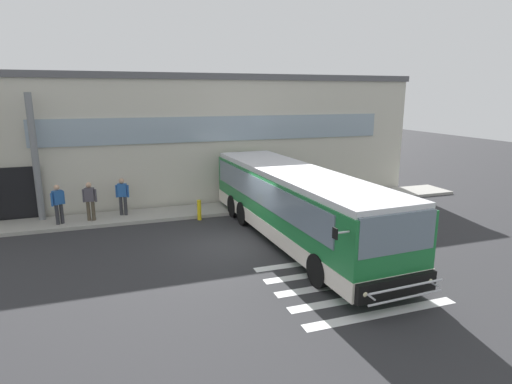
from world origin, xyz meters
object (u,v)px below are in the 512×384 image
bus_main_foreground (295,206)px  safety_bollard_yellow (199,210)px  entry_support_column (35,158)px  passenger_at_curb_edge (123,194)px  passenger_by_doorway (90,199)px  passenger_near_column (58,202)px

bus_main_foreground → safety_bollard_yellow: size_ratio=13.31×
entry_support_column → safety_bollard_yellow: 7.17m
bus_main_foreground → passenger_at_curb_edge: bearing=139.5°
bus_main_foreground → passenger_by_doorway: size_ratio=7.15×
entry_support_column → passenger_by_doorway: size_ratio=3.21×
passenger_at_curb_edge → entry_support_column: bearing=173.4°
bus_main_foreground → passenger_near_column: size_ratio=7.15×
entry_support_column → passenger_near_column: entry_support_column is taller
bus_main_foreground → passenger_at_curb_edge: bus_main_foreground is taller
passenger_at_curb_edge → safety_bollard_yellow: bearing=-24.1°
bus_main_foreground → passenger_at_curb_edge: size_ratio=7.15×
passenger_near_column → passenger_by_doorway: 1.23m
entry_support_column → bus_main_foreground: entry_support_column is taller
bus_main_foreground → passenger_at_curb_edge: (-6.07, 5.19, -0.22)m
passenger_by_doorway → entry_support_column: bearing=157.3°
safety_bollard_yellow → bus_main_foreground: bearing=-52.3°
passenger_near_column → passenger_by_doorway: bearing=5.1°
passenger_near_column → passenger_at_curb_edge: (2.57, 0.56, 0.03)m
bus_main_foreground → safety_bollard_yellow: 4.86m
bus_main_foreground → passenger_at_curb_edge: 7.99m
entry_support_column → bus_main_foreground: (9.44, -5.58, -1.50)m
bus_main_foreground → passenger_by_doorway: bus_main_foreground is taller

